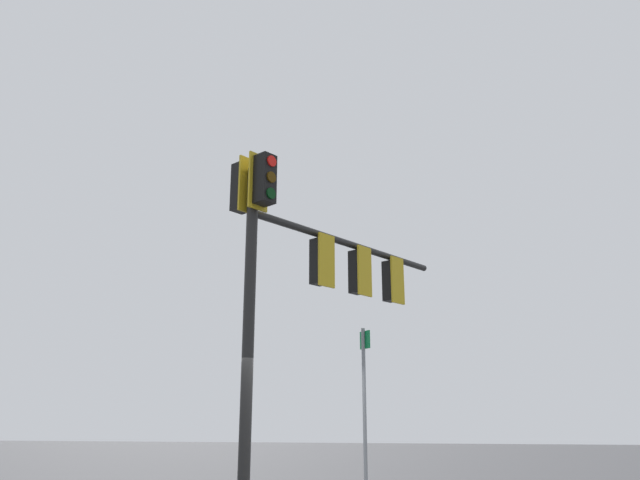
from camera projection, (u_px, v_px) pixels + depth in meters
The scene contains 2 objects.
signal_mast_assembly at pixel (308, 263), 11.63m from camera, with size 5.14×3.50×6.09m.
route_sign_primary at pixel (365, 400), 11.31m from camera, with size 0.27×0.22×3.19m.
Camera 1 is at (10.14, 2.09, 1.57)m, focal length 34.44 mm.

